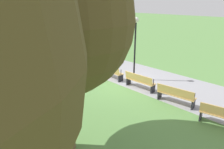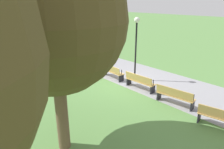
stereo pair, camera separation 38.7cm
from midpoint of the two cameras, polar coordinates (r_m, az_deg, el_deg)
The scene contains 15 objects.
ground_plane at distance 12.24m, azimuth 2.77°, elevation -2.32°, with size 120.00×120.00×0.00m, color #5B8C47.
path_paving at distance 13.34m, azimuth 7.34°, elevation -0.54°, with size 39.45×4.09×0.01m, color #939399.
bench_0 at distance 21.05m, azimuth -28.34°, elevation 6.14°, with size 1.80×1.19×0.89m.
bench_1 at distance 19.35m, azimuth -23.97°, elevation 5.79°, with size 1.82×1.07×0.89m.
bench_2 at distance 17.66m, azimuth -19.21°, elevation 5.18°, with size 1.83×0.95×0.89m.
bench_3 at distance 15.98m, azimuth -13.94°, elevation 4.25°, with size 1.83×0.82×0.89m.
bench_4 at distance 14.34m, azimuth -8.02°, elevation 2.88°, with size 1.81×0.68×0.89m.
bench_5 at distance 12.77m, azimuth -1.23°, elevation 0.93°, with size 1.79×0.54×0.89m.
bench_6 at distance 11.30m, azimuth 6.73°, elevation -1.78°, with size 1.79×0.54×0.89m.
bench_7 at distance 10.00m, azimuth 16.25°, elevation -5.46°, with size 1.81×0.68×0.89m.
bench_8 at distance 8.94m, azimuth 27.74°, elevation -10.23°, with size 1.83×0.82×0.89m.
person_seated at distance 21.28m, azimuth -27.92°, elevation 6.79°, with size 0.50×0.60×1.20m.
tree_0 at distance 5.84m, azimuth -16.37°, elevation 13.92°, with size 4.08×4.08×6.14m.
lamp_post at distance 12.09m, azimuth 5.60°, elevation 10.38°, with size 0.32×0.32×3.76m.
trash_bin at distance 23.19m, azimuth -28.93°, elevation 7.01°, with size 0.43×0.43×0.87m, color black.
Camera 1 is at (7.57, -8.45, 4.61)m, focal length 32.79 mm.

